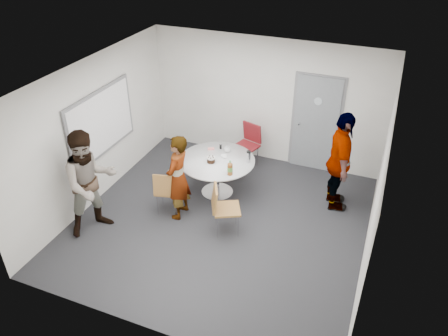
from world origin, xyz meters
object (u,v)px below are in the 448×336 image
at_px(table, 218,165).
at_px(chair_far, 249,141).
at_px(person_right, 340,162).
at_px(door, 316,124).
at_px(person_left, 91,183).
at_px(chair_near_right, 221,205).
at_px(person_main, 178,178).
at_px(whiteboard, 102,123).
at_px(chair_near_left, 166,189).

xyz_separation_m(table, chair_far, (0.20, 1.23, -0.06)).
bearing_deg(person_right, door, 12.88).
relative_size(person_left, person_right, 1.00).
height_order(chair_near_right, person_main, person_main).
xyz_separation_m(chair_near_right, person_main, (-0.88, 0.15, 0.25)).
distance_m(door, person_left, 4.60).
bearing_deg(table, whiteboard, -163.40).
relative_size(person_main, person_right, 0.85).
bearing_deg(whiteboard, chair_near_right, -9.57).
height_order(whiteboard, chair_near_left, whiteboard).
distance_m(chair_near_left, person_right, 3.15).
relative_size(door, chair_near_left, 2.40).
distance_m(whiteboard, person_main, 1.82).
bearing_deg(person_main, door, 142.52).
relative_size(chair_near_left, person_right, 0.46).
bearing_deg(chair_far, person_main, 91.92).
relative_size(door, whiteboard, 1.12).
bearing_deg(person_right, chair_near_left, 99.38).
bearing_deg(door, whiteboard, -147.34).
relative_size(whiteboard, person_right, 0.99).
bearing_deg(chair_far, whiteboard, 56.34).
xyz_separation_m(door, person_main, (-1.88, -2.56, -0.21)).
distance_m(chair_near_right, person_left, 2.22).
bearing_deg(person_left, whiteboard, 56.06).
height_order(table, person_left, person_left).
bearing_deg(person_left, chair_near_right, -38.21).
relative_size(chair_near_left, chair_near_right, 0.95).
bearing_deg(chair_near_left, person_right, 12.09).
xyz_separation_m(chair_near_right, person_left, (-2.06, -0.73, 0.39)).
distance_m(door, person_main, 3.18).
relative_size(chair_far, person_left, 0.51).
bearing_deg(person_right, person_left, 103.95).
relative_size(chair_far, person_main, 0.60).
xyz_separation_m(whiteboard, chair_far, (2.27, 1.84, -0.86)).
bearing_deg(chair_near_left, person_main, -5.09).
height_order(whiteboard, person_right, whiteboard).
bearing_deg(person_main, chair_far, 163.42).
bearing_deg(chair_near_left, table, 42.63).
distance_m(chair_near_left, person_left, 1.33).
distance_m(chair_near_right, chair_far, 2.30).
xyz_separation_m(door, whiteboard, (-3.56, -2.28, 0.42)).
relative_size(table, person_left, 0.76).
height_order(person_main, person_right, person_right).
height_order(chair_near_right, chair_far, chair_far).
distance_m(chair_far, person_main, 2.21).
height_order(whiteboard, person_main, whiteboard).
bearing_deg(whiteboard, person_right, 13.82).
bearing_deg(chair_near_right, person_left, -97.18).
bearing_deg(chair_far, person_right, 175.38).
distance_m(whiteboard, table, 2.30).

